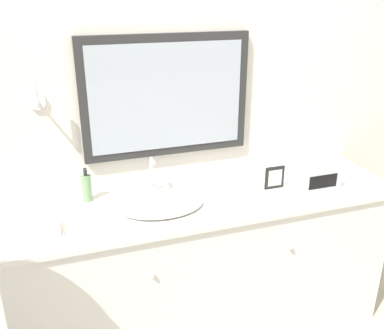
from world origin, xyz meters
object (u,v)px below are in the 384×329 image
(soap_bottle, at_px, (87,187))
(appliance_box, at_px, (316,177))
(picture_frame, at_px, (275,178))
(sink_basin, at_px, (161,202))

(soap_bottle, relative_size, appliance_box, 0.75)
(picture_frame, bearing_deg, sink_basin, 179.87)
(sink_basin, xyz_separation_m, appliance_box, (0.90, -0.05, 0.04))
(appliance_box, height_order, picture_frame, picture_frame)
(sink_basin, xyz_separation_m, picture_frame, (0.67, -0.00, 0.05))
(sink_basin, distance_m, appliance_box, 0.91)
(sink_basin, height_order, appliance_box, sink_basin)
(appliance_box, distance_m, picture_frame, 0.24)
(sink_basin, bearing_deg, appliance_box, -3.39)
(soap_bottle, distance_m, appliance_box, 1.28)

